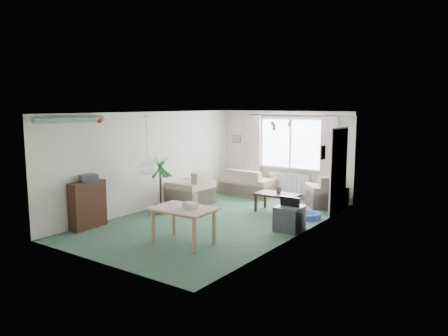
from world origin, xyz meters
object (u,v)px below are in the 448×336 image
Objects in this scene: bookshelf at (88,205)px; dining_table at (184,226)px; houseplant at (161,185)px; coffee_table at (277,203)px; armchair_corner at (326,191)px; armchair_left at (191,187)px; sofa at (249,182)px; tv_cube at (290,218)px; pet_bed at (307,215)px.

dining_table is (2.32, 0.36, -0.16)m from bookshelf.
dining_table is (1.90, -1.40, -0.37)m from houseplant.
dining_table is at bearing -95.24° from coffee_table.
houseplant reaches higher than armchair_corner.
armchair_left reaches higher than armchair_corner.
sofa is at bearing 106.87° from dining_table.
sofa is 1.94m from armchair_left.
houseplant reaches higher than tv_cube.
sofa is at bearing 161.53° from armchair_left.
armchair_left is 0.96× the size of coffee_table.
tv_cube is (3.54, 2.28, -0.24)m from bookshelf.
pet_bed is at bearing 40.98° from bookshelf.
armchair_left is at bearing -8.44° from armchair_corner.
houseplant reaches higher than armchair_left.
sofa is 2.84m from pet_bed.
houseplant is at bearing 4.68° from armchair_left.
tv_cube reaches higher than pet_bed.
pet_bed is at bearing 55.09° from armchair_corner.
bookshelf is at bearing 79.99° from sofa.
bookshelf reaches higher than coffee_table.
armchair_corner is 4.52m from dining_table.
sofa is 1.66× the size of armchair_corner.
tv_cube is at bearing 29.05° from bookshelf.
dining_table is at bearing 37.89° from armchair_left.
pet_bed is (1.11, 3.04, -0.27)m from dining_table.
armchair_corner reaches higher than dining_table.
pet_bed is at bearing 93.74° from tv_cube.
tv_cube is (3.20, -0.69, -0.18)m from armchair_left.
sofa is 2.10m from coffee_table.
dining_table is at bearing 37.65° from armchair_corner.
pet_bed is at bearing 98.61° from armchair_left.
dining_table is (-0.99, -4.41, -0.07)m from armchair_corner.
houseplant is 3.48m from pet_bed.
dining_table is (-0.29, -3.12, 0.10)m from coffee_table.
armchair_corner reaches higher than pet_bed.
pet_bed is (3.00, 1.64, -0.64)m from houseplant.
sofa is 1.52× the size of armchair_left.
armchair_left is 0.99× the size of bookshelf.
bookshelf is at bearing -103.60° from houseplant.
armchair_left is 0.92× the size of dining_table.
houseplant reaches higher than pet_bed.
coffee_table is 1.03× the size of bookshelf.
pet_bed is at bearing 69.97° from dining_table.
sofa reaches higher than pet_bed.
sofa is at bearing 141.11° from coffee_table.
bookshelf is (-3.32, -4.77, 0.09)m from armchair_corner.
coffee_table is (2.27, 0.51, -0.21)m from armchair_left.
armchair_corner is at bearing 61.26° from coffee_table.
armchair_corner is 1.45× the size of pet_bed.
coffee_table is at bearing 103.39° from armchair_left.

